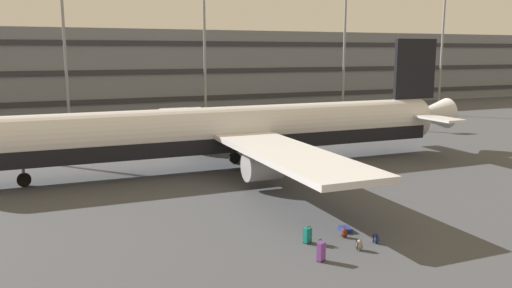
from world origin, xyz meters
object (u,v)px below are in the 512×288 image
(suitcase_teal, at_px, (321,251))
(backpack_small, at_px, (344,233))
(airliner, at_px, (228,131))
(backpack_silver, at_px, (360,245))
(suitcase_purple, at_px, (345,229))
(backpack_red, at_px, (377,239))
(suitcase_laid_flat, at_px, (307,235))

(suitcase_teal, distance_m, backpack_small, 3.22)
(airliner, distance_m, suitcase_teal, 18.87)
(airliner, xyz_separation_m, backpack_silver, (-0.48, -18.14, -2.62))
(airliner, height_order, suitcase_teal, airliner)
(backpack_silver, bearing_deg, airliner, 88.48)
(suitcase_purple, xyz_separation_m, backpack_silver, (-0.78, -2.36, 0.14))
(airliner, xyz_separation_m, suitcase_purple, (0.30, -15.78, -2.76))
(backpack_red, distance_m, backpack_silver, 1.27)
(suitcase_laid_flat, height_order, backpack_small, suitcase_laid_flat)
(backpack_small, bearing_deg, airliner, 89.19)
(suitcase_purple, xyz_separation_m, backpack_small, (-0.54, -0.70, 0.11))
(airliner, relative_size, backpack_small, 83.12)
(suitcase_teal, relative_size, backpack_small, 1.91)
(backpack_red, relative_size, backpack_small, 1.05)
(suitcase_teal, distance_m, backpack_red, 3.54)
(suitcase_purple, xyz_separation_m, backpack_red, (0.43, -1.98, 0.13))
(backpack_silver, bearing_deg, backpack_red, 17.33)
(airliner, relative_size, suitcase_purple, 55.26)
(suitcase_laid_flat, xyz_separation_m, backpack_red, (2.94, -1.36, -0.16))
(suitcase_teal, xyz_separation_m, backpack_red, (3.46, 0.75, -0.21))
(suitcase_laid_flat, bearing_deg, backpack_small, -2.28)
(airliner, xyz_separation_m, backpack_small, (-0.23, -16.48, -2.64))
(airliner, relative_size, backpack_red, 78.94)
(suitcase_teal, height_order, suitcase_purple, suitcase_teal)
(suitcase_purple, height_order, backpack_small, backpack_small)
(suitcase_laid_flat, bearing_deg, backpack_silver, -45.18)
(airliner, height_order, backpack_small, airliner)
(backpack_silver, bearing_deg, suitcase_teal, -170.51)
(airliner, relative_size, suitcase_teal, 43.62)
(airliner, distance_m, suitcase_laid_flat, 16.73)
(backpack_small, bearing_deg, backpack_silver, -98.51)
(suitcase_laid_flat, xyz_separation_m, backpack_silver, (1.73, -1.74, -0.14))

